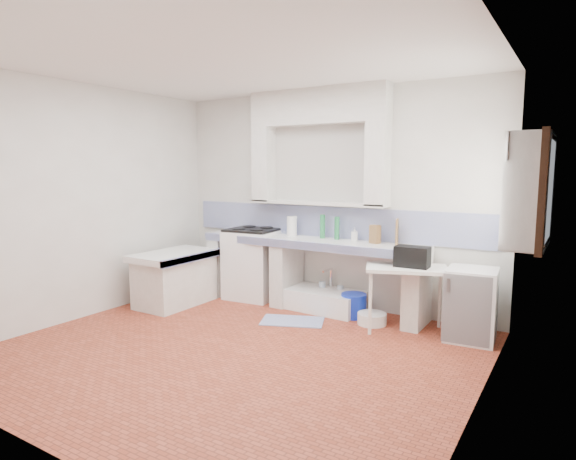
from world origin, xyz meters
The scene contains 36 objects.
floor centered at (0.00, 0.00, 0.00)m, with size 4.50×4.50×0.00m, color #9E402A.
ceiling centered at (0.00, 0.00, 2.80)m, with size 4.50×4.50×0.00m, color silver.
wall_back centered at (0.00, 2.00, 1.40)m, with size 4.50×4.50×0.00m, color silver.
wall_front centered at (0.00, -2.00, 1.40)m, with size 4.50×4.50×0.00m, color silver.
wall_left centered at (-2.25, 0.00, 1.40)m, with size 4.50×4.50×0.00m, color silver.
wall_right centered at (2.25, 0.00, 1.40)m, with size 4.50×4.50×0.00m, color silver.
alcove_mass centered at (-0.10, 1.88, 2.58)m, with size 1.90×0.25×0.45m, color silver.
window_frame centered at (2.42, 1.20, 1.60)m, with size 0.35×0.86×1.06m, color #3B2113.
lace_valance centered at (2.28, 1.20, 1.98)m, with size 0.01×0.84×0.24m, color white.
counter_slab centered at (-0.10, 1.70, 0.86)m, with size 3.00×0.60×0.08m, color white.
counter_lip centered at (-0.10, 1.42, 0.86)m, with size 3.00×0.04×0.10m, color navy.
counter_pier_left centered at (-1.50, 1.70, 0.41)m, with size 0.20×0.55×0.82m, color silver.
counter_pier_mid centered at (-0.45, 1.70, 0.41)m, with size 0.20×0.55×0.82m, color silver.
counter_pier_right centered at (1.30, 1.70, 0.41)m, with size 0.20×0.55×0.82m, color silver.
peninsula_top centered at (-1.70, 0.90, 0.66)m, with size 0.70×1.10×0.08m, color white.
peninsula_base centered at (-1.70, 0.90, 0.31)m, with size 0.60×1.00×0.62m, color silver.
peninsula_lip centered at (-1.37, 0.90, 0.66)m, with size 0.04×1.10×0.10m, color navy.
backsplash centered at (0.00, 1.99, 1.10)m, with size 4.27×0.03×0.40m, color navy.
stove centered at (-1.02, 1.73, 0.47)m, with size 0.67×0.64×0.94m, color white.
sink centered at (0.11, 1.69, 0.12)m, with size 0.96×0.52×0.23m, color white.
side_table centered at (1.25, 1.46, 0.36)m, with size 0.87×0.48×0.04m, color white.
fridge centered at (1.92, 1.55, 0.38)m, with size 0.49×0.49×0.76m, color white.
bucket_red centered at (-0.24, 1.67, 0.13)m, with size 0.27×0.27×0.26m, color #AF2A13.
bucket_orange centered at (0.25, 1.69, 0.12)m, with size 0.27×0.27×0.25m, color orange.
bucket_blue centered at (0.55, 1.63, 0.14)m, with size 0.31×0.31×0.29m, color #112CC5.
basin_white centered at (0.85, 1.49, 0.07)m, with size 0.34×0.34×0.13m, color white.
water_bottle_a centered at (0.02, 1.82, 0.17)m, with size 0.09×0.09×0.33m, color silver.
water_bottle_b centered at (0.27, 1.85, 0.15)m, with size 0.08×0.08×0.31m, color silver.
black_bag centered at (1.30, 1.47, 0.84)m, with size 0.36×0.21×0.23m, color black.
green_bottle_a centered at (0.00, 1.85, 1.05)m, with size 0.07×0.07×0.31m, color #22753F.
green_bottle_b centered at (0.20, 1.85, 1.05)m, with size 0.06×0.06×0.29m, color #22753F.
knife_block centered at (0.74, 1.80, 1.01)m, with size 0.11×0.09×0.22m, color olive.
cutting_board centered at (0.99, 1.85, 1.05)m, with size 0.02×0.22×0.30m, color olive.
paper_towel centered at (-0.45, 1.83, 1.03)m, with size 0.13×0.13×0.26m, color white.
soap_bottle centered at (0.45, 1.85, 0.98)m, with size 0.08×0.08×0.17m, color white.
rug centered at (0.01, 1.08, 0.01)m, with size 0.73×0.41×0.01m, color #374493.
Camera 1 is at (2.85, -3.63, 1.80)m, focal length 30.01 mm.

